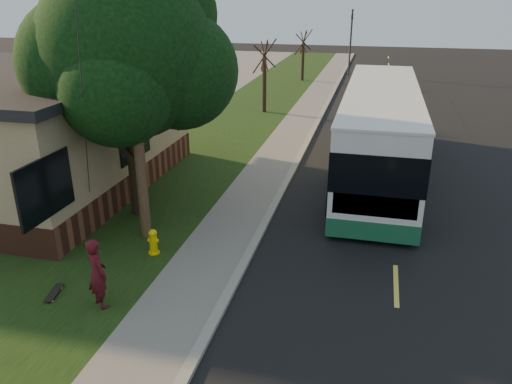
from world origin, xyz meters
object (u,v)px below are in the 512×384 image
at_px(bare_tree_near, 264,77).
at_px(skateboarder, 97,273).
at_px(transit_bus, 379,130).
at_px(bare_tree_far, 303,56).
at_px(traffic_signal, 351,38).
at_px(skateboard_main, 54,293).
at_px(dumpster, 72,148).
at_px(fire_hydrant, 153,242).
at_px(leafy_tree, 130,54).
at_px(utility_pole, 132,83).
at_px(distant_car, 371,76).

height_order(bare_tree_near, skateboarder, bare_tree_near).
height_order(bare_tree_near, transit_bus, bare_tree_near).
distance_m(bare_tree_near, transit_bus, 11.82).
distance_m(bare_tree_near, bare_tree_far, 12.01).
distance_m(bare_tree_near, traffic_signal, 16.52).
bearing_deg(skateboard_main, bare_tree_near, 88.35).
relative_size(bare_tree_near, bare_tree_far, 1.07).
height_order(skateboard_main, dumpster, dumpster).
bearing_deg(bare_tree_near, skateboard_main, -91.65).
height_order(fire_hydrant, leafy_tree, leafy_tree).
relative_size(fire_hydrant, dumpster, 0.48).
bearing_deg(fire_hydrant, dumpster, 135.18).
relative_size(skateboard_main, dumpster, 0.53).
height_order(fire_hydrant, bare_tree_far, bare_tree_far).
relative_size(utility_pole, skateboard_main, 11.04).
bearing_deg(fire_hydrant, leafy_tree, 120.67).
relative_size(traffic_signal, distant_car, 1.40).
height_order(bare_tree_far, skateboard_main, bare_tree_far).
bearing_deg(transit_bus, bare_tree_near, 125.24).
bearing_deg(utility_pole, skateboard_main, -102.70).
height_order(traffic_signal, skateboarder, traffic_signal).
bearing_deg(dumpster, bare_tree_far, 74.31).
xyz_separation_m(fire_hydrant, skateboard_main, (-1.49, -2.49, -0.31)).
distance_m(skateboarder, skateboard_main, 1.57).
bearing_deg(fire_hydrant, utility_pole, 125.38).
xyz_separation_m(fire_hydrant, bare_tree_far, (-0.40, 30.00, 1.57)).
xyz_separation_m(bare_tree_far, distant_car, (5.52, -0.21, -1.33)).
bearing_deg(transit_bus, skateboarder, -119.00).
bearing_deg(fire_hydrant, skateboarder, -93.42).
xyz_separation_m(skateboard_main, dumpster, (-5.41, 9.35, 0.49)).
bearing_deg(traffic_signal, skateboard_main, -97.17).
bearing_deg(leafy_tree, distant_car, 76.15).
bearing_deg(bare_tree_near, traffic_signal, 75.96).
distance_m(bare_tree_far, distant_car, 5.68).
bearing_deg(dumpster, skateboard_main, -59.95).
bearing_deg(transit_bus, skateboard_main, -124.35).
relative_size(bare_tree_far, skateboarder, 2.33).
height_order(utility_pole, dumpster, utility_pole).
xyz_separation_m(bare_tree_far, skateboard_main, (-1.09, -32.49, -1.88)).
bearing_deg(distant_car, bare_tree_far, 172.30).
distance_m(bare_tree_far, skateboard_main, 32.57).
xyz_separation_m(fire_hydrant, traffic_signal, (3.10, 34.00, 2.73)).
distance_m(transit_bus, skateboarder, 12.56).
distance_m(leafy_tree, dumpster, 8.17).
distance_m(fire_hydrant, bare_tree_near, 18.10).
height_order(transit_bus, dumpster, transit_bus).
distance_m(leafy_tree, bare_tree_far, 27.56).
relative_size(transit_bus, skateboarder, 7.43).
xyz_separation_m(traffic_signal, skateboarder, (-3.26, -36.61, -2.23)).
height_order(bare_tree_near, dumpster, bare_tree_near).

